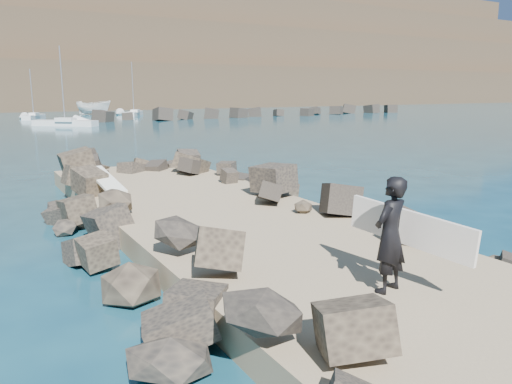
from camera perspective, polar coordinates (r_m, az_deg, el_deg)
ground at (r=13.66m, az=-2.13°, el=-5.45°), size 800.00×800.00×0.00m
jetty at (r=11.92m, az=2.44°, el=-6.49°), size 6.00×26.00×0.60m
riprap_left at (r=11.10m, az=-11.79°, el=-7.03°), size 2.60×22.00×1.00m
riprap_right at (r=13.95m, az=11.41°, el=-3.18°), size 2.60×22.00×1.00m
breakwater_secondary at (r=78.30m, az=1.46°, el=9.07°), size 52.00×4.00×1.20m
headland at (r=172.70m, az=-25.72°, el=14.44°), size 360.00×140.00×32.00m
surfboard_resting at (r=16.91m, az=-16.86°, el=1.00°), size 0.82×2.44×0.08m
boat_imported at (r=89.07m, az=-18.06°, el=9.18°), size 6.21×5.52×2.35m
surfer_with_board at (r=8.77m, az=15.38°, el=-4.64°), size 1.11×2.46×2.00m
sailboat_d at (r=83.79m, az=-13.76°, el=8.74°), size 4.77×6.98×8.56m
sailboat_f at (r=115.50m, az=-11.89°, el=9.51°), size 3.40×5.72×7.01m
sailboat_c at (r=61.08m, az=-20.98°, el=7.38°), size 6.64×6.19×8.94m
sailboat_b at (r=76.65m, az=-24.05°, el=7.84°), size 3.70×5.65×7.02m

